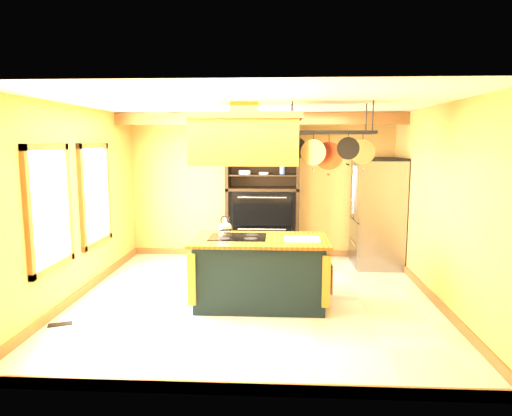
# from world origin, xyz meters

# --- Properties ---
(floor) EXTENTS (5.00, 5.00, 0.00)m
(floor) POSITION_xyz_m (0.00, 0.00, 0.00)
(floor) COLOR beige
(floor) RESTS_ON ground
(ceiling) EXTENTS (5.00, 5.00, 0.00)m
(ceiling) POSITION_xyz_m (0.00, 0.00, 2.70)
(ceiling) COLOR white
(ceiling) RESTS_ON wall_back
(wall_back) EXTENTS (5.00, 0.02, 2.70)m
(wall_back) POSITION_xyz_m (0.00, 2.50, 1.35)
(wall_back) COLOR #C09446
(wall_back) RESTS_ON floor
(wall_front) EXTENTS (5.00, 0.02, 2.70)m
(wall_front) POSITION_xyz_m (0.00, -2.50, 1.35)
(wall_front) COLOR #C09446
(wall_front) RESTS_ON floor
(wall_left) EXTENTS (0.02, 5.00, 2.70)m
(wall_left) POSITION_xyz_m (-2.50, 0.00, 1.35)
(wall_left) COLOR #C09446
(wall_left) RESTS_ON floor
(wall_right) EXTENTS (0.02, 5.00, 2.70)m
(wall_right) POSITION_xyz_m (2.50, 0.00, 1.35)
(wall_right) COLOR #C09446
(wall_right) RESTS_ON floor
(ceiling_beam) EXTENTS (5.00, 0.15, 0.20)m
(ceiling_beam) POSITION_xyz_m (0.00, 1.70, 2.59)
(ceiling_beam) COLOR #97572E
(ceiling_beam) RESTS_ON ceiling
(window_near) EXTENTS (0.06, 1.06, 1.56)m
(window_near) POSITION_xyz_m (-2.47, -0.80, 1.40)
(window_near) COLOR #97572E
(window_near) RESTS_ON wall_left
(window_far) EXTENTS (0.06, 1.06, 1.56)m
(window_far) POSITION_xyz_m (-2.47, 0.60, 1.40)
(window_far) COLOR #97572E
(window_far) RESTS_ON wall_left
(kitchen_island) EXTENTS (1.83, 1.02, 1.11)m
(kitchen_island) POSITION_xyz_m (0.09, -0.22, 0.47)
(kitchen_island) COLOR #13272D
(kitchen_island) RESTS_ON floor
(range_hood) EXTENTS (1.46, 0.83, 0.80)m
(range_hood) POSITION_xyz_m (-0.11, -0.22, 2.25)
(range_hood) COLOR #BE802F
(range_hood) RESTS_ON ceiling
(pot_rack) EXTENTS (1.18, 0.55, 0.87)m
(pot_rack) POSITION_xyz_m (1.00, -0.21, 2.21)
(pot_rack) COLOR black
(pot_rack) RESTS_ON ceiling
(refrigerator) EXTENTS (0.81, 0.96, 1.88)m
(refrigerator) POSITION_xyz_m (2.07, 1.90, 0.92)
(refrigerator) COLOR gray
(refrigerator) RESTS_ON floor
(hutch) EXTENTS (1.34, 0.61, 2.37)m
(hutch) POSITION_xyz_m (0.03, 2.24, 0.91)
(hutch) COLOR black
(hutch) RESTS_ON floor
(floor_register) EXTENTS (0.30, 0.22, 0.01)m
(floor_register) POSITION_xyz_m (-2.30, -1.06, 0.01)
(floor_register) COLOR black
(floor_register) RESTS_ON floor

